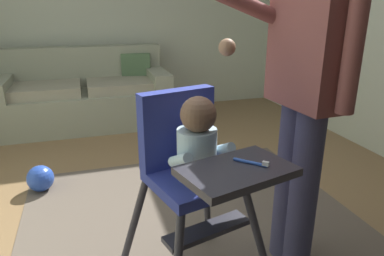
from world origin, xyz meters
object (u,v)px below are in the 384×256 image
high_chair (194,160)px  adult_standing (305,96)px  couch (85,96)px  toy_ball (40,178)px

high_chair → adult_standing: adult_standing is taller
high_chair → adult_standing: (0.55, 0.04, 0.23)m
couch → toy_ball: couch is taller
high_chair → adult_standing: bearing=79.5°
toy_ball → high_chair: bearing=-57.4°
couch → adult_standing: 3.00m
high_chair → toy_ball: size_ratio=5.02×
couch → toy_ball: (-0.38, -1.55, -0.23)m
adult_standing → toy_ball: adult_standing is taller
toy_ball → couch: bearing=76.3°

